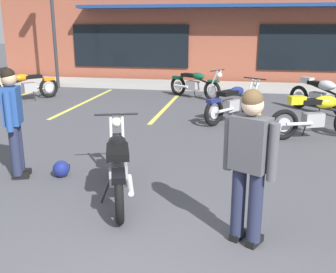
{
  "coord_description": "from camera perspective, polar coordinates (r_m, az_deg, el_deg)",
  "views": [
    {
      "loc": [
        0.83,
        -2.59,
        2.27
      ],
      "look_at": [
        -0.3,
        3.32,
        0.55
      ],
      "focal_mm": 41.74,
      "sensor_mm": 36.0,
      "label": 1
    }
  ],
  "objects": [
    {
      "name": "person_in_black_shirt",
      "position": [
        4.06,
        11.79,
        -3.32
      ],
      "size": [
        0.57,
        0.4,
        1.68
      ],
      "color": "black",
      "rests_on": "ground_plane"
    },
    {
      "name": "ground_plane",
      "position": [
        6.93,
        3.38,
        -3.18
      ],
      "size": [
        80.0,
        80.0,
        0.0
      ],
      "primitive_type": "plane",
      "color": "#47474C"
    },
    {
      "name": "helmet_on_pavement",
      "position": [
        6.28,
        -15.31,
        -4.56
      ],
      "size": [
        0.26,
        0.26,
        0.26
      ],
      "color": "navy",
      "rests_on": "ground_plane"
    },
    {
      "name": "person_in_shorts_foreground",
      "position": [
        6.27,
        -21.68,
        2.69
      ],
      "size": [
        0.37,
        0.6,
        1.68
      ],
      "color": "black",
      "rests_on": "ground_plane"
    },
    {
      "name": "brick_storefront_building",
      "position": [
        18.59,
        8.57,
        14.58
      ],
      "size": [
        18.94,
        6.38,
        3.77
      ],
      "color": "brown",
      "rests_on": "ground_plane"
    },
    {
      "name": "painted_stall_lines",
      "position": [
        11.39,
        6.47,
        4.36
      ],
      "size": [
        13.07,
        4.8,
        0.01
      ],
      "color": "#DBCC4C",
      "rests_on": "ground_plane"
    },
    {
      "name": "motorcycle_silver_naked",
      "position": [
        12.62,
        3.96,
        7.67
      ],
      "size": [
        1.84,
        1.4,
        0.98
      ],
      "color": "black",
      "rests_on": "ground_plane"
    },
    {
      "name": "motorcycle_green_cafe_racer",
      "position": [
        11.12,
        21.81,
        5.79
      ],
      "size": [
        1.56,
        1.73,
        0.98
      ],
      "color": "black",
      "rests_on": "ground_plane"
    },
    {
      "name": "motorcycle_orange_scrambler",
      "position": [
        9.67,
        9.52,
        4.95
      ],
      "size": [
        1.42,
        1.83,
        0.98
      ],
      "color": "black",
      "rests_on": "ground_plane"
    },
    {
      "name": "motorcycle_black_cruiser",
      "position": [
        8.64,
        21.62,
        3.19
      ],
      "size": [
        2.02,
        1.05,
        0.98
      ],
      "color": "black",
      "rests_on": "ground_plane"
    },
    {
      "name": "motorcycle_red_sportbike",
      "position": [
        12.99,
        -20.04,
        6.98
      ],
      "size": [
        1.48,
        1.79,
        0.98
      ],
      "color": "black",
      "rests_on": "ground_plane"
    },
    {
      "name": "motorcycle_foreground_classic",
      "position": [
        5.3,
        -7.29,
        -4.08
      ],
      "size": [
        1.0,
        2.04,
        0.98
      ],
      "color": "black",
      "rests_on": "ground_plane"
    },
    {
      "name": "sidewalk_kerb",
      "position": [
        14.91,
        7.6,
        7.31
      ],
      "size": [
        22.0,
        1.8,
        0.14
      ],
      "primitive_type": "cube",
      "color": "#A8A59E",
      "rests_on": "ground_plane"
    }
  ]
}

